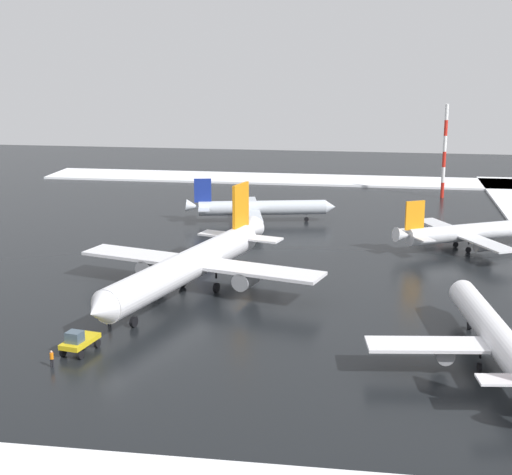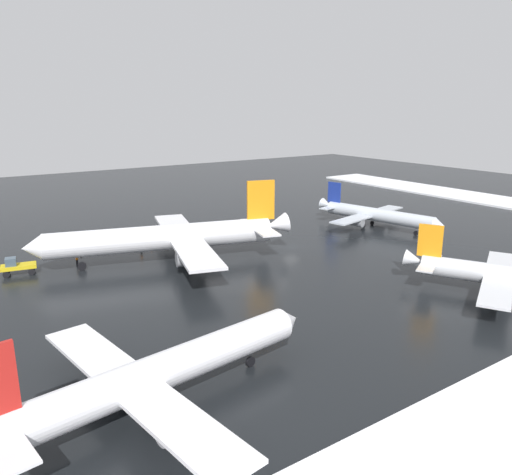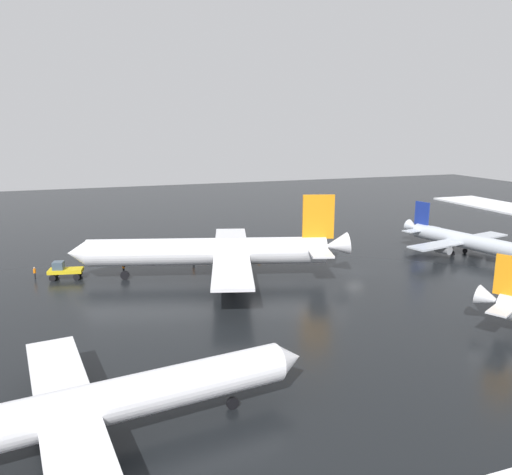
{
  "view_description": "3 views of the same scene",
  "coord_description": "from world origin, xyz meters",
  "px_view_note": "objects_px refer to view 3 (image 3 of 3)",
  "views": [
    {
      "loc": [
        -111.24,
        -18.55,
        30.15
      ],
      "look_at": [
        -9.15,
        -2.83,
        4.88
      ],
      "focal_mm": 55.0,
      "sensor_mm": 36.0,
      "label": 1
    },
    {
      "loc": [
        -50.31,
        -63.36,
        22.97
      ],
      "look_at": [
        -9.86,
        -3.93,
        3.92
      ],
      "focal_mm": 35.0,
      "sensor_mm": 36.0,
      "label": 2
    },
    {
      "loc": [
        -37.33,
        -62.2,
        21.05
      ],
      "look_at": [
        -13.55,
        5.92,
        4.9
      ],
      "focal_mm": 35.0,
      "sensor_mm": 36.0,
      "label": 3
    }
  ],
  "objects_px": {
    "ground_crew_mid_apron": "(124,267)",
    "traffic_cone_near_nose": "(205,261)",
    "airplane_far_rear": "(97,405)",
    "airplane_parked_starboard": "(215,251)",
    "traffic_cone_mid_line": "(259,262)",
    "ground_crew_near_tug": "(35,272)",
    "pushback_tug": "(64,270)",
    "airplane_parked_portside": "(468,241)",
    "ground_crew_by_nose_gear": "(194,258)"
  },
  "relations": [
    {
      "from": "airplane_parked_starboard",
      "to": "ground_crew_mid_apron",
      "type": "xyz_separation_m",
      "value": [
        -12.07,
        6.28,
        -2.92
      ]
    },
    {
      "from": "airplane_parked_starboard",
      "to": "traffic_cone_near_nose",
      "type": "relative_size",
      "value": 70.75
    },
    {
      "from": "airplane_parked_portside",
      "to": "traffic_cone_mid_line",
      "type": "distance_m",
      "value": 34.66
    },
    {
      "from": "traffic_cone_near_nose",
      "to": "pushback_tug",
      "type": "bearing_deg",
      "value": -175.0
    },
    {
      "from": "airplane_far_rear",
      "to": "ground_crew_by_nose_gear",
      "type": "xyz_separation_m",
      "value": [
        15.68,
        42.56,
        -2.05
      ]
    },
    {
      "from": "traffic_cone_near_nose",
      "to": "traffic_cone_mid_line",
      "type": "relative_size",
      "value": 1.0
    },
    {
      "from": "ground_crew_by_nose_gear",
      "to": "airplane_parked_portside",
      "type": "bearing_deg",
      "value": 57.23
    },
    {
      "from": "ground_crew_mid_apron",
      "to": "ground_crew_near_tug",
      "type": "distance_m",
      "value": 12.13
    },
    {
      "from": "ground_crew_near_tug",
      "to": "ground_crew_by_nose_gear",
      "type": "xyz_separation_m",
      "value": [
        22.79,
        0.29,
        0.0
      ]
    },
    {
      "from": "airplane_far_rear",
      "to": "ground_crew_near_tug",
      "type": "relative_size",
      "value": 17.98
    },
    {
      "from": "pushback_tug",
      "to": "ground_crew_mid_apron",
      "type": "distance_m",
      "value": 8.14
    },
    {
      "from": "ground_crew_mid_apron",
      "to": "traffic_cone_near_nose",
      "type": "relative_size",
      "value": 3.11
    },
    {
      "from": "airplane_parked_starboard",
      "to": "airplane_far_rear",
      "type": "height_order",
      "value": "airplane_parked_starboard"
    },
    {
      "from": "airplane_far_rear",
      "to": "airplane_parked_portside",
      "type": "bearing_deg",
      "value": 20.66
    },
    {
      "from": "airplane_far_rear",
      "to": "traffic_cone_near_nose",
      "type": "relative_size",
      "value": 55.91
    },
    {
      "from": "traffic_cone_near_nose",
      "to": "traffic_cone_mid_line",
      "type": "distance_m",
      "value": 8.56
    },
    {
      "from": "airplane_parked_portside",
      "to": "airplane_far_rear",
      "type": "height_order",
      "value": "airplane_far_rear"
    },
    {
      "from": "ground_crew_mid_apron",
      "to": "ground_crew_by_nose_gear",
      "type": "xyz_separation_m",
      "value": [
        10.77,
        1.92,
        0.0
      ]
    },
    {
      "from": "airplane_far_rear",
      "to": "traffic_cone_near_nose",
      "type": "bearing_deg",
      "value": 59.93
    },
    {
      "from": "airplane_parked_portside",
      "to": "ground_crew_by_nose_gear",
      "type": "height_order",
      "value": "airplane_parked_portside"
    },
    {
      "from": "airplane_parked_starboard",
      "to": "airplane_far_rear",
      "type": "relative_size",
      "value": 1.27
    },
    {
      "from": "airplane_parked_portside",
      "to": "ground_crew_by_nose_gear",
      "type": "relative_size",
      "value": 15.39
    },
    {
      "from": "airplane_far_rear",
      "to": "traffic_cone_near_nose",
      "type": "height_order",
      "value": "airplane_far_rear"
    },
    {
      "from": "traffic_cone_near_nose",
      "to": "traffic_cone_mid_line",
      "type": "xyz_separation_m",
      "value": [
        7.9,
        -3.28,
        0.0
      ]
    },
    {
      "from": "pushback_tug",
      "to": "traffic_cone_mid_line",
      "type": "xyz_separation_m",
      "value": [
        28.7,
        -1.46,
        -1.01
      ]
    },
    {
      "from": "ground_crew_near_tug",
      "to": "pushback_tug",
      "type": "bearing_deg",
      "value": -16.41
    },
    {
      "from": "airplane_parked_portside",
      "to": "ground_crew_by_nose_gear",
      "type": "bearing_deg",
      "value": -116.0
    },
    {
      "from": "airplane_far_rear",
      "to": "ground_crew_mid_apron",
      "type": "xyz_separation_m",
      "value": [
        4.91,
        40.64,
        -2.05
      ]
    },
    {
      "from": "ground_crew_near_tug",
      "to": "airplane_parked_starboard",
      "type": "bearing_deg",
      "value": -17.09
    },
    {
      "from": "traffic_cone_mid_line",
      "to": "traffic_cone_near_nose",
      "type": "bearing_deg",
      "value": 157.45
    },
    {
      "from": "airplane_parked_portside",
      "to": "ground_crew_near_tug",
      "type": "relative_size",
      "value": 15.39
    },
    {
      "from": "ground_crew_near_tug",
      "to": "ground_crew_by_nose_gear",
      "type": "height_order",
      "value": "same"
    },
    {
      "from": "airplane_parked_starboard",
      "to": "traffic_cone_mid_line",
      "type": "bearing_deg",
      "value": -132.52
    },
    {
      "from": "ground_crew_mid_apron",
      "to": "traffic_cone_mid_line",
      "type": "height_order",
      "value": "ground_crew_mid_apron"
    },
    {
      "from": "airplane_far_rear",
      "to": "pushback_tug",
      "type": "relative_size",
      "value": 6.24
    },
    {
      "from": "airplane_parked_portside",
      "to": "airplane_parked_starboard",
      "type": "bearing_deg",
      "value": -105.56
    },
    {
      "from": "traffic_cone_near_nose",
      "to": "traffic_cone_mid_line",
      "type": "height_order",
      "value": "same"
    },
    {
      "from": "ground_crew_near_tug",
      "to": "traffic_cone_mid_line",
      "type": "height_order",
      "value": "ground_crew_near_tug"
    },
    {
      "from": "airplane_far_rear",
      "to": "ground_crew_mid_apron",
      "type": "distance_m",
      "value": 40.98
    },
    {
      "from": "airplane_far_rear",
      "to": "traffic_cone_mid_line",
      "type": "height_order",
      "value": "airplane_far_rear"
    },
    {
      "from": "airplane_parked_portside",
      "to": "airplane_far_rear",
      "type": "xyz_separation_m",
      "value": [
        -59.24,
        -32.07,
        0.42
      ]
    },
    {
      "from": "airplane_parked_portside",
      "to": "pushback_tug",
      "type": "height_order",
      "value": "airplane_parked_portside"
    },
    {
      "from": "airplane_parked_starboard",
      "to": "ground_crew_near_tug",
      "type": "distance_m",
      "value": 25.52
    },
    {
      "from": "ground_crew_mid_apron",
      "to": "ground_crew_near_tug",
      "type": "height_order",
      "value": "same"
    },
    {
      "from": "airplane_parked_starboard",
      "to": "pushback_tug",
      "type": "height_order",
      "value": "airplane_parked_starboard"
    },
    {
      "from": "ground_crew_by_nose_gear",
      "to": "traffic_cone_mid_line",
      "type": "relative_size",
      "value": 3.11
    },
    {
      "from": "airplane_parked_starboard",
      "to": "ground_crew_near_tug",
      "type": "xyz_separation_m",
      "value": [
        -24.08,
        7.91,
        -2.92
      ]
    },
    {
      "from": "ground_crew_near_tug",
      "to": "traffic_cone_near_nose",
      "type": "distance_m",
      "value": 24.7
    },
    {
      "from": "pushback_tug",
      "to": "ground_crew_mid_apron",
      "type": "relative_size",
      "value": 2.88
    },
    {
      "from": "airplane_far_rear",
      "to": "ground_crew_mid_apron",
      "type": "relative_size",
      "value": 17.98
    }
  ]
}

